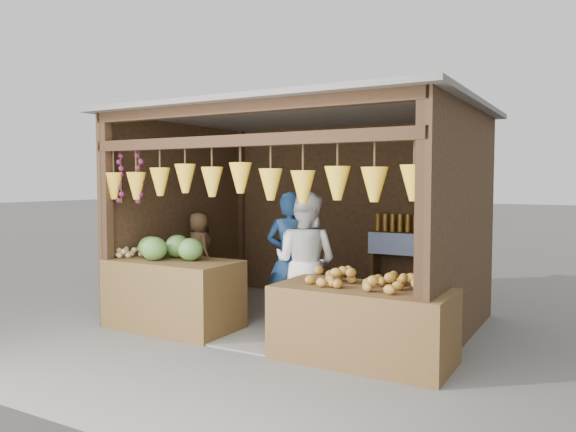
% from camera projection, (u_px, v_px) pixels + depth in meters
% --- Properties ---
extents(ground, '(80.00, 80.00, 0.00)m').
position_uv_depth(ground, '(303.00, 321.00, 7.17)').
color(ground, '#514F49').
rests_on(ground, ground).
extents(stall_structure, '(4.30, 3.30, 2.66)m').
position_uv_depth(stall_structure, '(300.00, 191.00, 7.05)').
color(stall_structure, slate).
rests_on(stall_structure, ground).
extents(back_shelf, '(1.25, 0.32, 1.32)m').
position_uv_depth(back_shelf, '(415.00, 247.00, 7.71)').
color(back_shelf, '#382314').
rests_on(back_shelf, ground).
extents(counter_left, '(1.58, 0.85, 0.83)m').
position_uv_depth(counter_left, '(174.00, 294.00, 6.78)').
color(counter_left, '#4D3619').
rests_on(counter_left, ground).
extents(counter_right, '(1.75, 0.85, 0.74)m').
position_uv_depth(counter_right, '(362.00, 324.00, 5.55)').
color(counter_right, '#50371A').
rests_on(counter_right, ground).
extents(stool, '(0.32, 0.32, 0.30)m').
position_uv_depth(stool, '(199.00, 295.00, 8.04)').
color(stool, black).
rests_on(stool, ground).
extents(man_standing, '(0.68, 0.53, 1.66)m').
position_uv_depth(man_standing, '(290.00, 259.00, 6.91)').
color(man_standing, navy).
rests_on(man_standing, ground).
extents(woman_standing, '(0.81, 0.63, 1.65)m').
position_uv_depth(woman_standing, '(305.00, 262.00, 6.61)').
color(woman_standing, silver).
rests_on(woman_standing, ground).
extents(vendor_seated, '(0.60, 0.52, 1.04)m').
position_uv_depth(vendor_seated, '(199.00, 249.00, 8.00)').
color(vendor_seated, brown).
rests_on(vendor_seated, stool).
extents(melon_pile, '(1.00, 0.50, 0.32)m').
position_uv_depth(melon_pile, '(170.00, 246.00, 6.81)').
color(melon_pile, '#175316').
rests_on(melon_pile, counter_left).
extents(tanfruit_pile, '(0.34, 0.40, 0.13)m').
position_uv_depth(tanfruit_pile, '(130.00, 252.00, 7.03)').
color(tanfruit_pile, tan).
rests_on(tanfruit_pile, counter_left).
extents(mango_pile, '(1.40, 0.64, 0.22)m').
position_uv_depth(mango_pile, '(368.00, 276.00, 5.50)').
color(mango_pile, '#B23C17').
rests_on(mango_pile, counter_right).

